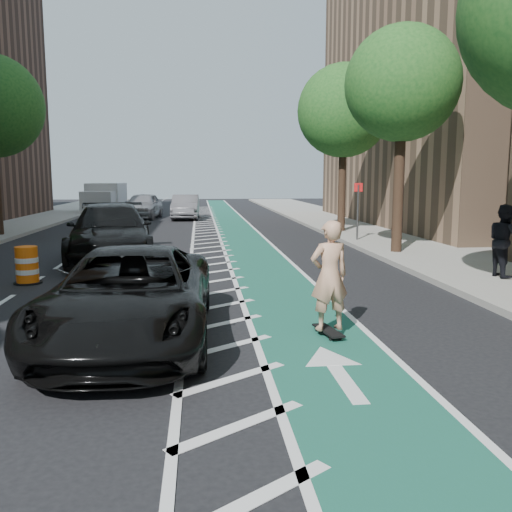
{
  "coord_description": "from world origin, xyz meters",
  "views": [
    {
      "loc": [
        1.1,
        -9.77,
        2.69
      ],
      "look_at": [
        2.25,
        1.16,
        1.1
      ],
      "focal_mm": 38.0,
      "sensor_mm": 36.0,
      "label": 1
    }
  ],
  "objects": [
    {
      "name": "suv_near",
      "position": [
        -0.05,
        -0.87,
        0.77
      ],
      "size": [
        2.71,
        5.61,
        1.54
      ],
      "primitive_type": "imported",
      "rotation": [
        0.0,
        0.0,
        -0.03
      ],
      "color": "black",
      "rests_on": "ground"
    },
    {
      "name": "sign_post",
      "position": [
        7.6,
        12.0,
        1.35
      ],
      "size": [
        0.35,
        0.08,
        2.47
      ],
      "color": "#4C4C4C",
      "rests_on": "ground"
    },
    {
      "name": "suv_far",
      "position": [
        -1.78,
        8.13,
        0.92
      ],
      "size": [
        3.34,
        6.6,
        1.84
      ],
      "primitive_type": "imported",
      "rotation": [
        0.0,
        0.0,
        0.12
      ],
      "color": "black",
      "rests_on": "ground"
    },
    {
      "name": "ground",
      "position": [
        0.0,
        0.0,
        0.0
      ],
      "size": [
        120.0,
        120.0,
        0.0
      ],
      "primitive_type": "plane",
      "color": "black",
      "rests_on": "ground"
    },
    {
      "name": "pedestrian",
      "position": [
        8.9,
        3.31,
        1.09
      ],
      "size": [
        0.73,
        0.93,
        1.88
      ],
      "primitive_type": "imported",
      "rotation": [
        0.0,
        0.0,
        1.59
      ],
      "color": "black",
      "rests_on": "sidewalk_right"
    },
    {
      "name": "car_silver",
      "position": [
        -2.61,
        26.63,
        0.86
      ],
      "size": [
        2.58,
        5.23,
        1.72
      ],
      "primitive_type": "imported",
      "rotation": [
        0.0,
        0.0,
        -0.11
      ],
      "color": "#97969B",
      "rests_on": "ground"
    },
    {
      "name": "buffer_strip",
      "position": [
        1.5,
        10.0,
        0.01
      ],
      "size": [
        1.4,
        90.0,
        0.01
      ],
      "primitive_type": "cube",
      "color": "silver",
      "rests_on": "ground"
    },
    {
      "name": "skateboard",
      "position": [
        3.27,
        -0.95,
        0.09
      ],
      "size": [
        0.4,
        0.89,
        0.12
      ],
      "rotation": [
        0.0,
        0.0,
        0.19
      ],
      "color": "black",
      "rests_on": "ground"
    },
    {
      "name": "tree_r_d",
      "position": [
        7.9,
        16.0,
        5.77
      ],
      "size": [
        4.2,
        4.2,
        7.9
      ],
      "color": "#382619",
      "rests_on": "ground"
    },
    {
      "name": "skateboarder",
      "position": [
        3.27,
        -0.95,
        1.05
      ],
      "size": [
        0.76,
        0.57,
        1.88
      ],
      "primitive_type": "imported",
      "rotation": [
        0.0,
        0.0,
        3.33
      ],
      "color": "tan",
      "rests_on": "skateboard"
    },
    {
      "name": "tree_r_c",
      "position": [
        7.9,
        8.0,
        5.77
      ],
      "size": [
        4.2,
        4.2,
        7.9
      ],
      "color": "#382619",
      "rests_on": "ground"
    },
    {
      "name": "box_truck",
      "position": [
        -6.17,
        33.2,
        1.04
      ],
      "size": [
        2.75,
        5.57,
        2.26
      ],
      "rotation": [
        0.0,
        0.0,
        -0.07
      ],
      "color": "silver",
      "rests_on": "ground"
    },
    {
      "name": "barrel_c",
      "position": [
        -3.09,
        14.5,
        0.4
      ],
      "size": [
        0.62,
        0.62,
        0.85
      ],
      "color": "#F15A0C",
      "rests_on": "ground"
    },
    {
      "name": "sidewalk_right",
      "position": [
        9.5,
        10.0,
        0.07
      ],
      "size": [
        5.0,
        90.0,
        0.15
      ],
      "primitive_type": "cube",
      "color": "gray",
      "rests_on": "ground"
    },
    {
      "name": "barrel_b",
      "position": [
        -1.8,
        9.5,
        0.42
      ],
      "size": [
        0.66,
        0.66,
        0.9
      ],
      "color": "#DF5C0B",
      "rests_on": "ground"
    },
    {
      "name": "curb_right",
      "position": [
        7.05,
        10.0,
        0.08
      ],
      "size": [
        0.12,
        90.0,
        0.16
      ],
      "primitive_type": "cube",
      "color": "gray",
      "rests_on": "ground"
    },
    {
      "name": "car_grey",
      "position": [
        0.2,
        26.08,
        0.79
      ],
      "size": [
        1.8,
        4.84,
        1.58
      ],
      "primitive_type": "imported",
      "rotation": [
        0.0,
        0.0,
        -0.03
      ],
      "color": "#5D5D62",
      "rests_on": "ground"
    },
    {
      "name": "building_right_far",
      "position": [
        17.5,
        20.0,
        9.5
      ],
      "size": [
        14.0,
        22.0,
        19.0
      ],
      "primitive_type": "cube",
      "color": "#84664C",
      "rests_on": "ground"
    },
    {
      "name": "bike_lane",
      "position": [
        3.0,
        10.0,
        0.01
      ],
      "size": [
        2.0,
        90.0,
        0.01
      ],
      "primitive_type": "cube",
      "color": "#18553C",
      "rests_on": "ground"
    },
    {
      "name": "barrel_a",
      "position": [
        -3.31,
        4.42,
        0.45
      ],
      "size": [
        0.7,
        0.7,
        0.96
      ],
      "color": "orange",
      "rests_on": "ground"
    }
  ]
}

